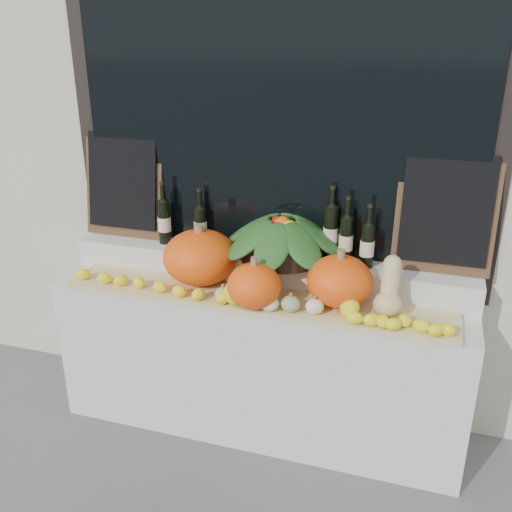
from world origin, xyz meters
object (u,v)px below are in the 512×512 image
Objects in this scene: butternut_squash at (389,291)px; wine_bottle_tall at (331,232)px; pumpkin_right at (340,281)px; produce_bowl at (282,237)px; pumpkin_left at (200,257)px.

wine_bottle_tall reaches higher than butternut_squash.
pumpkin_right is 1.17× the size of butternut_squash.
wine_bottle_tall reaches higher than produce_bowl.
wine_bottle_tall is at bearing 18.75° from pumpkin_left.
butternut_squash reaches higher than pumpkin_right.
pumpkin_left is 0.47m from produce_bowl.
pumpkin_right is 0.33m from wine_bottle_tall.
pumpkin_right is at bearing 172.68° from butternut_squash.
produce_bowl is (-0.61, 0.24, 0.13)m from butternut_squash.
pumpkin_right is at bearing -29.74° from produce_bowl.
wine_bottle_tall is (0.25, 0.06, 0.03)m from produce_bowl.
produce_bowl is at bearing 150.26° from pumpkin_right.
pumpkin_right is 0.25m from butternut_squash.
wine_bottle_tall is at bearing 13.95° from produce_bowl.
pumpkin_left is at bearing 176.16° from butternut_squash.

